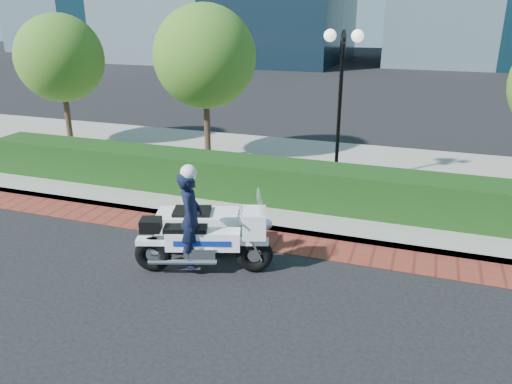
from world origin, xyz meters
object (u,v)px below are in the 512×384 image
(tree_a, at_px, (60,58))
(police_motorcycle, at_px, (200,228))
(lamppost, at_px, (341,85))
(tree_b, at_px, (205,57))

(tree_a, height_order, police_motorcycle, tree_a)
(lamppost, height_order, tree_b, tree_b)
(lamppost, relative_size, police_motorcycle, 1.53)
(lamppost, xyz_separation_m, tree_b, (-4.50, 1.30, 0.48))
(tree_b, xyz_separation_m, police_motorcycle, (2.71, -6.39, -2.68))
(tree_a, distance_m, police_motorcycle, 10.69)
(lamppost, bearing_deg, tree_a, 172.59)
(lamppost, distance_m, tree_b, 4.71)
(tree_a, bearing_deg, lamppost, -7.41)
(tree_a, distance_m, tree_b, 5.50)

